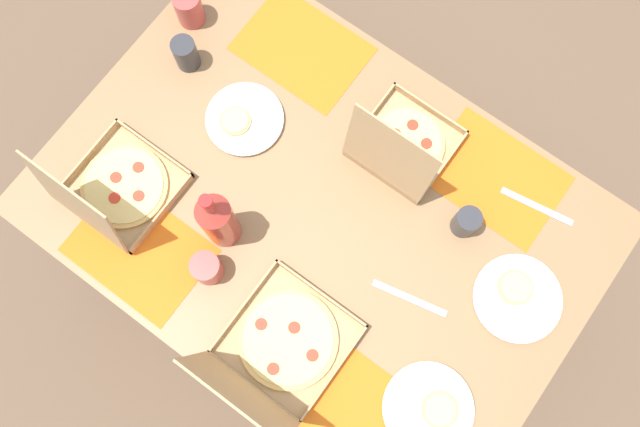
# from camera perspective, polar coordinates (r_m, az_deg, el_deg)

# --- Properties ---
(ground_plane) EXTENTS (6.00, 6.00, 0.00)m
(ground_plane) POSITION_cam_1_polar(r_m,az_deg,el_deg) (2.53, -0.00, -4.01)
(ground_plane) COLOR brown
(dining_table) EXTENTS (1.48, 1.04, 0.74)m
(dining_table) POSITION_cam_1_polar(r_m,az_deg,el_deg) (1.90, -0.00, -0.73)
(dining_table) COLOR #3F3328
(dining_table) RESTS_ON ground_plane
(placemat_near_left) EXTENTS (0.36, 0.26, 0.00)m
(placemat_near_left) POSITION_cam_1_polar(r_m,az_deg,el_deg) (1.89, 14.93, 3.01)
(placemat_near_left) COLOR orange
(placemat_near_left) RESTS_ON dining_table
(placemat_near_right) EXTENTS (0.36, 0.26, 0.00)m
(placemat_near_right) POSITION_cam_1_polar(r_m,az_deg,el_deg) (1.98, -1.55, 14.05)
(placemat_near_right) COLOR orange
(placemat_near_right) RESTS_ON dining_table
(placemat_far_left) EXTENTS (0.36, 0.26, 0.00)m
(placemat_far_left) POSITION_cam_1_polar(r_m,az_deg,el_deg) (1.75, 1.76, -15.91)
(placemat_far_left) COLOR orange
(placemat_far_left) RESTS_ON dining_table
(placemat_far_right) EXTENTS (0.36, 0.26, 0.00)m
(placemat_far_right) POSITION_cam_1_polar(r_m,az_deg,el_deg) (1.85, -15.32, -3.08)
(placemat_far_right) COLOR orange
(placemat_far_right) RESTS_ON dining_table
(pizza_box_center) EXTENTS (0.30, 0.33, 0.33)m
(pizza_box_center) POSITION_cam_1_polar(r_m,az_deg,el_deg) (1.70, -3.58, -11.74)
(pizza_box_center) COLOR tan
(pizza_box_center) RESTS_ON dining_table
(pizza_box_corner_left) EXTENTS (0.27, 0.28, 0.31)m
(pizza_box_corner_left) POSITION_cam_1_polar(r_m,az_deg,el_deg) (1.85, -17.32, 1.92)
(pizza_box_corner_left) COLOR tan
(pizza_box_corner_left) RESTS_ON dining_table
(pizza_box_edge_far) EXTENTS (0.25, 0.25, 0.28)m
(pizza_box_edge_far) POSITION_cam_1_polar(r_m,az_deg,el_deg) (1.83, 7.08, 5.79)
(pizza_box_edge_far) COLOR tan
(pizza_box_edge_far) RESTS_ON dining_table
(plate_far_left) EXTENTS (0.22, 0.22, 0.03)m
(plate_far_left) POSITION_cam_1_polar(r_m,az_deg,el_deg) (1.89, -6.60, 8.06)
(plate_far_left) COLOR white
(plate_far_left) RESTS_ON dining_table
(plate_middle) EXTENTS (0.24, 0.24, 0.03)m
(plate_middle) POSITION_cam_1_polar(r_m,az_deg,el_deg) (1.83, 16.64, -6.95)
(plate_middle) COLOR white
(plate_middle) RESTS_ON dining_table
(plate_near_left) EXTENTS (0.23, 0.23, 0.03)m
(plate_near_left) POSITION_cam_1_polar(r_m,az_deg,el_deg) (1.77, 9.41, -16.28)
(plate_near_left) COLOR white
(plate_near_left) RESTS_ON dining_table
(soda_bottle) EXTENTS (0.09, 0.09, 0.32)m
(soda_bottle) POSITION_cam_1_polar(r_m,az_deg,el_deg) (1.68, -8.81, -0.54)
(soda_bottle) COLOR #B2382D
(soda_bottle) RESTS_ON dining_table
(cup_dark) EXTENTS (0.08, 0.08, 0.09)m
(cup_dark) POSITION_cam_1_polar(r_m,az_deg,el_deg) (1.75, -9.74, -4.67)
(cup_dark) COLOR #BF4742
(cup_dark) RESTS_ON dining_table
(cup_spare) EXTENTS (0.07, 0.07, 0.11)m
(cup_spare) POSITION_cam_1_polar(r_m,az_deg,el_deg) (1.95, -11.52, 13.38)
(cup_spare) COLOR #333338
(cup_spare) RESTS_ON dining_table
(cup_clear_left) EXTENTS (0.08, 0.08, 0.11)m
(cup_clear_left) POSITION_cam_1_polar(r_m,az_deg,el_deg) (2.02, -11.25, 17.00)
(cup_clear_left) COLOR #BF4742
(cup_clear_left) RESTS_ON dining_table
(cup_red) EXTENTS (0.07, 0.07, 0.10)m
(cup_red) POSITION_cam_1_polar(r_m,az_deg,el_deg) (1.79, 12.50, -0.72)
(cup_red) COLOR #333338
(cup_red) RESTS_ON dining_table
(knife_by_far_right) EXTENTS (0.21, 0.05, 0.00)m
(knife_by_far_right) POSITION_cam_1_polar(r_m,az_deg,el_deg) (1.90, 18.21, 0.57)
(knife_by_far_right) COLOR #B7B7BC
(knife_by_far_right) RESTS_ON dining_table
(knife_by_near_right) EXTENTS (0.21, 0.06, 0.00)m
(knife_by_near_right) POSITION_cam_1_polar(r_m,az_deg,el_deg) (1.78, 7.74, -7.27)
(knife_by_near_right) COLOR #B7B7BC
(knife_by_near_right) RESTS_ON dining_table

